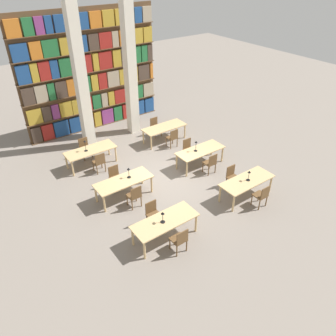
{
  "coord_description": "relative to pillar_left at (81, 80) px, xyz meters",
  "views": [
    {
      "loc": [
        -5.96,
        -8.53,
        7.36
      ],
      "look_at": [
        0.0,
        -0.25,
        0.65
      ],
      "focal_mm": 35.0,
      "sensor_mm": 36.0,
      "label": 1
    }
  ],
  "objects": [
    {
      "name": "chair_8",
      "position": [
        -0.62,
        -2.36,
        -2.52
      ],
      "size": [
        0.42,
        0.4,
        0.88
      ],
      "color": "brown",
      "rests_on": "ground_plane"
    },
    {
      "name": "reading_table_5",
      "position": [
        2.98,
        -1.71,
        -2.36
      ],
      "size": [
        2.05,
        0.82,
        0.72
      ],
      "color": "tan",
      "rests_on": "ground_plane"
    },
    {
      "name": "bookshelf_bank",
      "position": [
        1.18,
        1.56,
        -0.34
      ],
      "size": [
        6.75,
        0.35,
        5.5
      ],
      "color": "brown",
      "rests_on": "ground_plane"
    },
    {
      "name": "desk_lamp_0",
      "position": [
        -0.72,
        -6.87,
        -2.02
      ],
      "size": [
        0.14,
        0.14,
        0.39
      ],
      "color": "black",
      "rests_on": "reading_table_0"
    },
    {
      "name": "desk_lamp_2",
      "position": [
        -0.37,
        -4.29,
        -2.01
      ],
      "size": [
        0.14,
        0.14,
        0.4
      ],
      "color": "black",
      "rests_on": "reading_table_2"
    },
    {
      "name": "pillar_center",
      "position": [
        2.34,
        0.0,
        0.0
      ],
      "size": [
        0.45,
        0.45,
        6.0
      ],
      "color": "silver",
      "rests_on": "ground_plane"
    },
    {
      "name": "chair_4",
      "position": [
        -0.59,
        -5.02,
        -2.52
      ],
      "size": [
        0.42,
        0.4,
        0.88
      ],
      "color": "brown",
      "rests_on": "ground_plane"
    },
    {
      "name": "chair_10",
      "position": [
        2.93,
        -2.41,
        -2.52
      ],
      "size": [
        0.42,
        0.4,
        0.88
      ],
      "color": "brown",
      "rests_on": "ground_plane"
    },
    {
      "name": "desk_lamp_4",
      "position": [
        -0.83,
        -1.66,
        -1.96
      ],
      "size": [
        0.14,
        0.14,
        0.48
      ],
      "color": "black",
      "rests_on": "reading_table_4"
    },
    {
      "name": "reading_table_1",
      "position": [
        2.91,
        -6.84,
        -2.36
      ],
      "size": [
        2.05,
        0.82,
        0.72
      ],
      "color": "tan",
      "rests_on": "ground_plane"
    },
    {
      "name": "reading_table_2",
      "position": [
        -0.62,
        -4.33,
        -2.36
      ],
      "size": [
        2.05,
        0.82,
        0.72
      ],
      "color": "tan",
      "rests_on": "ground_plane"
    },
    {
      "name": "ground_plane",
      "position": [
        1.17,
        -4.26,
        -3.0
      ],
      "size": [
        40.0,
        40.0,
        0.0
      ],
      "primitive_type": "plane",
      "color": "gray"
    },
    {
      "name": "chair_5",
      "position": [
        -0.59,
        -3.64,
        -2.52
      ],
      "size": [
        0.42,
        0.4,
        0.88
      ],
      "rotation": [
        0.0,
        0.0,
        3.14
      ],
      "color": "brown",
      "rests_on": "ground_plane"
    },
    {
      "name": "pillar_left",
      "position": [
        0.0,
        0.0,
        0.0
      ],
      "size": [
        0.45,
        0.45,
        6.0
      ],
      "color": "silver",
      "rests_on": "ground_plane"
    },
    {
      "name": "reading_table_3",
      "position": [
        2.94,
        -4.29,
        -2.36
      ],
      "size": [
        2.05,
        0.82,
        0.72
      ],
      "color": "tan",
      "rests_on": "ground_plane"
    },
    {
      "name": "chair_3",
      "position": [
        2.92,
        -6.15,
        -2.52
      ],
      "size": [
        0.42,
        0.4,
        0.88
      ],
      "rotation": [
        0.0,
        0.0,
        3.14
      ],
      "color": "brown",
      "rests_on": "ground_plane"
    },
    {
      "name": "reading_table_4",
      "position": [
        -0.66,
        -1.67,
        -2.36
      ],
      "size": [
        2.05,
        0.82,
        0.72
      ],
      "color": "tan",
      "rests_on": "ground_plane"
    },
    {
      "name": "chair_0",
      "position": [
        -0.59,
        -7.54,
        -2.52
      ],
      "size": [
        0.42,
        0.4,
        0.88
      ],
      "color": "brown",
      "rests_on": "ground_plane"
    },
    {
      "name": "reading_table_0",
      "position": [
        -0.62,
        -6.85,
        -2.36
      ],
      "size": [
        2.05,
        0.82,
        0.72
      ],
      "color": "tan",
      "rests_on": "ground_plane"
    },
    {
      "name": "chair_1",
      "position": [
        -0.59,
        -6.15,
        -2.52
      ],
      "size": [
        0.42,
        0.4,
        0.88
      ],
      "rotation": [
        0.0,
        0.0,
        3.14
      ],
      "color": "brown",
      "rests_on": "ground_plane"
    },
    {
      "name": "chair_7",
      "position": [
        2.89,
        -3.59,
        -2.52
      ],
      "size": [
        0.42,
        0.4,
        0.88
      ],
      "rotation": [
        0.0,
        0.0,
        3.14
      ],
      "color": "brown",
      "rests_on": "ground_plane"
    },
    {
      "name": "chair_11",
      "position": [
        2.93,
        -1.02,
        -2.52
      ],
      "size": [
        0.42,
        0.4,
        0.88
      ],
      "rotation": [
        0.0,
        0.0,
        3.14
      ],
      "color": "brown",
      "rests_on": "ground_plane"
    },
    {
      "name": "desk_lamp_1",
      "position": [
        2.92,
        -6.87,
        -2.02
      ],
      "size": [
        0.14,
        0.14,
        0.39
      ],
      "color": "black",
      "rests_on": "reading_table_1"
    },
    {
      "name": "chair_2",
      "position": [
        2.92,
        -7.53,
        -2.52
      ],
      "size": [
        0.42,
        0.4,
        0.88
      ],
      "color": "brown",
      "rests_on": "ground_plane"
    },
    {
      "name": "desk_lamp_3",
      "position": [
        2.73,
        -4.24,
        -1.98
      ],
      "size": [
        0.14,
        0.14,
        0.45
      ],
      "color": "black",
      "rests_on": "reading_table_3"
    },
    {
      "name": "chair_9",
      "position": [
        -0.62,
        -0.98,
        -2.52
      ],
      "size": [
        0.42,
        0.4,
        0.88
      ],
      "rotation": [
        0.0,
        0.0,
        3.14
      ],
      "color": "brown",
      "rests_on": "ground_plane"
    },
    {
      "name": "chair_6",
      "position": [
        2.89,
        -4.98,
        -2.52
      ],
      "size": [
        0.42,
        0.4,
        0.88
      ],
      "color": "brown",
      "rests_on": "ground_plane"
    }
  ]
}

